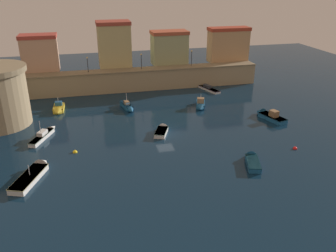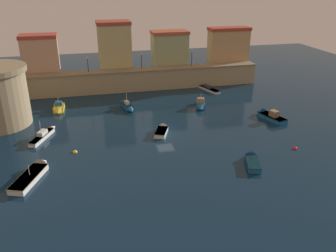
{
  "view_description": "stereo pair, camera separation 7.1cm",
  "coord_description": "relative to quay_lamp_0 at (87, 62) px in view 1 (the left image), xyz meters",
  "views": [
    {
      "loc": [
        -10.76,
        -46.15,
        21.57
      ],
      "look_at": [
        0.0,
        -1.71,
        1.83
      ],
      "focal_mm": 37.21,
      "sensor_mm": 36.0,
      "label": 1
    },
    {
      "loc": [
        -10.69,
        -46.16,
        21.57
      ],
      "look_at": [
        0.0,
        -1.71,
        1.83
      ],
      "focal_mm": 37.21,
      "sensor_mm": 36.0,
      "label": 2
    }
  ],
  "objects": [
    {
      "name": "moored_boat_3",
      "position": [
        -7.48,
        -30.74,
        -5.91
      ],
      "size": [
        4.42,
        7.5,
        2.49
      ],
      "rotation": [
        0.0,
        0.0,
        1.19
      ],
      "color": "white",
      "rests_on": "ground"
    },
    {
      "name": "moored_boat_5",
      "position": [
        -7.18,
        -19.76,
        -5.88
      ],
      "size": [
        3.79,
        6.91,
        3.1
      ],
      "rotation": [
        0.0,
        0.0,
        1.17
      ],
      "color": "white",
      "rests_on": "ground"
    },
    {
      "name": "moored_boat_0",
      "position": [
        23.37,
        -2.87,
        -5.98
      ],
      "size": [
        3.61,
        7.41,
        1.41
      ],
      "rotation": [
        0.0,
        0.0,
        1.9
      ],
      "color": "white",
      "rests_on": "ground"
    },
    {
      "name": "quay_lamp_2",
      "position": [
        21.13,
        0.0,
        0.19
      ],
      "size": [
        0.32,
        0.32,
        3.29
      ],
      "color": "black",
      "rests_on": "quay_wall"
    },
    {
      "name": "mooring_buoy_1",
      "position": [
        -2.89,
        -25.8,
        -6.28
      ],
      "size": [
        0.62,
        0.62,
        0.62
      ],
      "primitive_type": "sphere",
      "color": "yellow",
      "rests_on": "ground"
    },
    {
      "name": "moored_boat_7",
      "position": [
        18.76,
        -33.87,
        -5.92
      ],
      "size": [
        2.92,
        5.09,
        1.42
      ],
      "rotation": [
        0.0,
        0.0,
        1.25
      ],
      "color": "#195689",
      "rests_on": "ground"
    },
    {
      "name": "moored_boat_6",
      "position": [
        28.1,
        -20.7,
        -5.83
      ],
      "size": [
        3.48,
        6.35,
        2.21
      ],
      "rotation": [
        0.0,
        0.0,
        1.86
      ],
      "color": "#195689",
      "rests_on": "ground"
    },
    {
      "name": "old_town_backdrop",
      "position": [
        10.94,
        3.74,
        1.72
      ],
      "size": [
        47.45,
        5.06,
        9.31
      ],
      "color": "tan",
      "rests_on": "ground"
    },
    {
      "name": "moored_boat_2",
      "position": [
        6.09,
        -11.13,
        -5.79
      ],
      "size": [
        2.13,
        5.45,
        2.93
      ],
      "rotation": [
        0.0,
        0.0,
        -1.38
      ],
      "color": "#195689",
      "rests_on": "ground"
    },
    {
      "name": "quay_wall",
      "position": [
        10.24,
        0.0,
        -4.13
      ],
      "size": [
        49.51,
        3.53,
        4.27
      ],
      "color": "#9E8966",
      "rests_on": "ground"
    },
    {
      "name": "mooring_buoy_0",
      "position": [
        26.18,
        -31.75,
        -6.28
      ],
      "size": [
        0.6,
        0.6,
        0.6
      ],
      "primitive_type": "sphere",
      "color": "red",
      "rests_on": "ground"
    },
    {
      "name": "quay_lamp_1",
      "position": [
        10.58,
        0.0,
        0.08
      ],
      "size": [
        0.32,
        0.32,
        3.1
      ],
      "color": "black",
      "rests_on": "quay_wall"
    },
    {
      "name": "moored_boat_8",
      "position": [
        -5.68,
        -9.46,
        -5.78
      ],
      "size": [
        1.87,
        4.49,
        2.73
      ],
      "rotation": [
        0.0,
        0.0,
        -1.61
      ],
      "color": "gold",
      "rests_on": "ground"
    },
    {
      "name": "quay_lamp_0",
      "position": [
        0.0,
        0.0,
        0.0
      ],
      "size": [
        0.32,
        0.32,
        2.96
      ],
      "color": "black",
      "rests_on": "quay_wall"
    },
    {
      "name": "ground_plane",
      "position": [
        10.24,
        -22.5,
        -6.28
      ],
      "size": [
        125.33,
        125.33,
        0.0
      ],
      "primitive_type": "plane",
      "color": "#0C2338"
    },
    {
      "name": "moored_boat_4",
      "position": [
        9.82,
        -22.19,
        -5.93
      ],
      "size": [
        3.1,
        4.56,
        1.47
      ],
      "rotation": [
        0.0,
        0.0,
        1.17
      ],
      "color": "white",
      "rests_on": "ground"
    },
    {
      "name": "moored_boat_1",
      "position": [
        18.83,
        -13.36,
        -5.75
      ],
      "size": [
        2.86,
        4.7,
        2.58
      ],
      "rotation": [
        0.0,
        0.0,
        -1.9
      ],
      "color": "#195689",
      "rests_on": "ground"
    }
  ]
}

